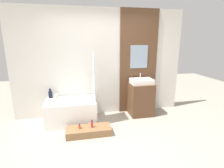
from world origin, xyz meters
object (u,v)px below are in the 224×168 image
(wooden_step_bench, at_px, (89,131))
(bottle_soap_secondary, at_px, (92,124))
(bathtub, at_px, (71,111))
(vase_tall_dark, at_px, (50,94))
(bottle_soap_primary, at_px, (80,126))
(sink, at_px, (142,81))
(vase_round_light, at_px, (57,96))

(wooden_step_bench, bearing_deg, bottle_soap_secondary, 0.00)
(bathtub, height_order, vase_tall_dark, vase_tall_dark)
(bathtub, relative_size, bottle_soap_primary, 10.59)
(sink, distance_m, bottle_soap_primary, 1.85)
(sink, distance_m, vase_round_light, 2.08)
(vase_tall_dark, height_order, bottle_soap_secondary, vase_tall_dark)
(wooden_step_bench, height_order, vase_round_light, vase_round_light)
(vase_round_light, relative_size, bottle_soap_primary, 0.93)
(vase_round_light, height_order, bottle_soap_primary, vase_round_light)
(sink, relative_size, bottle_soap_secondary, 3.38)
(vase_round_light, distance_m, bottle_soap_primary, 1.09)
(sink, height_order, vase_round_light, sink)
(sink, bearing_deg, bathtub, -177.08)
(vase_tall_dark, relative_size, vase_round_light, 2.27)
(wooden_step_bench, bearing_deg, bathtub, 118.58)
(bathtub, relative_size, sink, 2.10)
(vase_round_light, bearing_deg, sink, -4.71)
(wooden_step_bench, bearing_deg, vase_round_light, 127.09)
(sink, bearing_deg, bottle_soap_secondary, -151.08)
(vase_tall_dark, xyz_separation_m, bottle_soap_secondary, (0.88, -0.90, -0.41))
(vase_round_light, xyz_separation_m, bottle_soap_primary, (0.49, -0.89, -0.39))
(wooden_step_bench, distance_m, vase_round_light, 1.23)
(wooden_step_bench, height_order, vase_tall_dark, vase_tall_dark)
(bottle_soap_primary, relative_size, bottle_soap_secondary, 0.67)
(sink, bearing_deg, vase_tall_dark, 175.45)
(vase_tall_dark, bearing_deg, sink, -4.55)
(wooden_step_bench, xyz_separation_m, vase_tall_dark, (-0.81, 0.90, 0.55))
(bathtub, distance_m, wooden_step_bench, 0.75)
(vase_tall_dark, distance_m, bottle_soap_primary, 1.18)
(bathtub, distance_m, bottle_soap_primary, 0.66)
(bottle_soap_primary, bearing_deg, wooden_step_bench, 0.00)
(wooden_step_bench, distance_m, bottle_soap_primary, 0.22)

